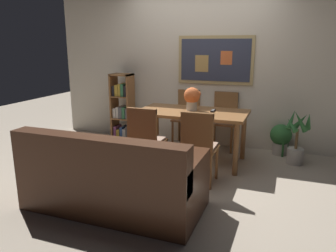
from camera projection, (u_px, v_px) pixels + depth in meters
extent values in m
plane|color=tan|center=(171.00, 170.00, 4.43)|extent=(12.00, 12.00, 0.00)
cube|color=beige|center=(201.00, 66.00, 5.40)|extent=(5.20, 0.10, 2.60)
cube|color=tan|center=(215.00, 60.00, 5.23)|extent=(1.22, 0.02, 0.76)
cube|color=#33384C|center=(215.00, 60.00, 5.22)|extent=(1.12, 0.01, 0.66)
cube|color=tan|center=(202.00, 64.00, 5.30)|extent=(0.22, 0.00, 0.27)
cube|color=#D86633|center=(226.00, 58.00, 5.14)|extent=(0.18, 0.00, 0.21)
cube|color=brown|center=(192.00, 112.00, 4.63)|extent=(1.54, 0.83, 0.04)
cylinder|color=brown|center=(138.00, 139.00, 4.65)|extent=(0.07, 0.07, 0.70)
cylinder|color=brown|center=(236.00, 149.00, 4.18)|extent=(0.07, 0.07, 0.70)
cylinder|color=brown|center=(157.00, 128.00, 5.26)|extent=(0.07, 0.07, 0.70)
cylinder|color=brown|center=(243.00, 136.00, 4.79)|extent=(0.07, 0.07, 0.70)
cube|color=brown|center=(200.00, 148.00, 3.95)|extent=(0.40, 0.40, 0.03)
cube|color=#997A66|center=(201.00, 146.00, 3.95)|extent=(0.36, 0.36, 0.03)
cylinder|color=brown|center=(183.00, 169.00, 3.91)|extent=(0.04, 0.04, 0.42)
cylinder|color=brown|center=(210.00, 172.00, 3.79)|extent=(0.04, 0.04, 0.42)
cylinder|color=brown|center=(191.00, 159.00, 4.22)|extent=(0.04, 0.04, 0.42)
cylinder|color=brown|center=(217.00, 163.00, 4.10)|extent=(0.04, 0.04, 0.42)
cube|color=brown|center=(197.00, 132.00, 3.73)|extent=(0.38, 0.04, 0.46)
cube|color=brown|center=(197.00, 115.00, 3.68)|extent=(0.38, 0.05, 0.06)
cube|color=brown|center=(148.00, 142.00, 4.20)|extent=(0.40, 0.40, 0.03)
cube|color=#997A66|center=(148.00, 140.00, 4.19)|extent=(0.36, 0.36, 0.03)
cylinder|color=brown|center=(131.00, 161.00, 4.16)|extent=(0.04, 0.04, 0.42)
cylinder|color=brown|center=(156.00, 165.00, 4.04)|extent=(0.04, 0.04, 0.42)
cylinder|color=brown|center=(142.00, 153.00, 4.46)|extent=(0.04, 0.04, 0.42)
cylinder|color=brown|center=(165.00, 156.00, 4.35)|extent=(0.04, 0.04, 0.42)
cube|color=brown|center=(142.00, 127.00, 3.97)|extent=(0.38, 0.04, 0.46)
cube|color=brown|center=(142.00, 111.00, 3.93)|extent=(0.38, 0.05, 0.06)
cube|color=brown|center=(186.00, 119.00, 5.45)|extent=(0.40, 0.40, 0.03)
cube|color=#997A66|center=(186.00, 118.00, 5.45)|extent=(0.36, 0.36, 0.03)
cylinder|color=brown|center=(198.00, 131.00, 5.61)|extent=(0.04, 0.04, 0.42)
cylinder|color=brown|center=(179.00, 129.00, 5.72)|extent=(0.04, 0.04, 0.42)
cylinder|color=brown|center=(192.00, 136.00, 5.30)|extent=(0.04, 0.04, 0.42)
cylinder|color=brown|center=(173.00, 134.00, 5.41)|extent=(0.04, 0.04, 0.42)
cube|color=brown|center=(189.00, 103.00, 5.56)|extent=(0.38, 0.04, 0.46)
cube|color=brown|center=(189.00, 92.00, 5.51)|extent=(0.38, 0.05, 0.06)
cube|color=brown|center=(223.00, 123.00, 5.22)|extent=(0.40, 0.40, 0.03)
cube|color=#997A66|center=(223.00, 121.00, 5.21)|extent=(0.36, 0.36, 0.03)
cylinder|color=brown|center=(235.00, 135.00, 5.37)|extent=(0.04, 0.04, 0.42)
cylinder|color=brown|center=(215.00, 133.00, 5.48)|extent=(0.04, 0.04, 0.42)
cylinder|color=brown|center=(231.00, 140.00, 5.06)|extent=(0.04, 0.04, 0.42)
cylinder|color=brown|center=(210.00, 138.00, 5.17)|extent=(0.04, 0.04, 0.42)
cube|color=brown|center=(226.00, 106.00, 5.32)|extent=(0.38, 0.04, 0.46)
cube|color=brown|center=(226.00, 94.00, 5.27)|extent=(0.38, 0.05, 0.06)
cube|color=#472819|center=(115.00, 188.00, 3.41)|extent=(1.80, 0.84, 0.40)
cube|color=#472819|center=(96.00, 160.00, 3.01)|extent=(1.80, 0.20, 0.44)
cube|color=#472819|center=(50.00, 151.00, 3.61)|extent=(0.18, 0.80, 0.22)
cube|color=#472819|center=(191.00, 171.00, 3.06)|extent=(0.18, 0.80, 0.22)
cube|color=maroon|center=(66.00, 156.00, 3.31)|extent=(0.32, 0.16, 0.33)
cube|color=#334C72|center=(105.00, 161.00, 3.16)|extent=(0.32, 0.16, 0.33)
cube|color=brown|center=(114.00, 107.00, 5.79)|extent=(0.03, 0.28, 1.16)
cube|color=brown|center=(131.00, 108.00, 5.68)|extent=(0.03, 0.28, 1.16)
cube|color=brown|center=(124.00, 138.00, 5.87)|extent=(0.36, 0.28, 0.03)
cube|color=brown|center=(121.00, 75.00, 5.60)|extent=(0.36, 0.28, 0.03)
cube|color=brown|center=(123.00, 118.00, 5.78)|extent=(0.30, 0.28, 0.02)
cube|color=brown|center=(122.00, 96.00, 5.69)|extent=(0.30, 0.28, 0.02)
cube|color=#7F3F72|center=(118.00, 131.00, 5.88)|extent=(0.05, 0.22, 0.21)
cube|color=gold|center=(121.00, 133.00, 5.87)|extent=(0.06, 0.22, 0.16)
cube|color=#2D4C8C|center=(124.00, 132.00, 5.84)|extent=(0.05, 0.22, 0.21)
cube|color=beige|center=(127.00, 133.00, 5.82)|extent=(0.06, 0.22, 0.18)
cube|color=#595960|center=(130.00, 132.00, 5.80)|extent=(0.05, 0.22, 0.23)
cube|color=beige|center=(117.00, 112.00, 5.80)|extent=(0.05, 0.22, 0.17)
cube|color=beige|center=(120.00, 112.00, 5.77)|extent=(0.05, 0.22, 0.20)
cube|color=#595960|center=(123.00, 112.00, 5.75)|extent=(0.06, 0.22, 0.20)
cube|color=#337247|center=(126.00, 112.00, 5.73)|extent=(0.06, 0.22, 0.20)
cube|color=#595960|center=(129.00, 113.00, 5.71)|extent=(0.06, 0.22, 0.19)
cube|color=black|center=(116.00, 90.00, 5.70)|extent=(0.05, 0.22, 0.17)
cube|color=gold|center=(119.00, 90.00, 5.68)|extent=(0.06, 0.22, 0.19)
cube|color=gold|center=(122.00, 90.00, 5.66)|extent=(0.04, 0.22, 0.21)
cube|color=#337247|center=(125.00, 90.00, 5.64)|extent=(0.05, 0.22, 0.21)
cube|color=black|center=(128.00, 91.00, 5.62)|extent=(0.05, 0.22, 0.18)
cylinder|color=#B2ADA3|center=(280.00, 148.00, 5.05)|extent=(0.22, 0.22, 0.18)
cylinder|color=#332319|center=(280.00, 143.00, 5.04)|extent=(0.20, 0.20, 0.02)
sphere|color=#2D6B33|center=(281.00, 135.00, 5.00)|extent=(0.32, 0.32, 0.32)
cylinder|color=#2D6B33|center=(283.00, 152.00, 4.93)|extent=(0.03, 0.03, 0.28)
cylinder|color=#2D6B33|center=(287.00, 148.00, 5.08)|extent=(0.03, 0.03, 0.26)
cylinder|color=#B2ADA3|center=(295.00, 156.00, 4.65)|extent=(0.22, 0.22, 0.22)
cylinder|color=#332319|center=(296.00, 149.00, 4.63)|extent=(0.20, 0.20, 0.02)
cylinder|color=brown|center=(297.00, 139.00, 4.59)|extent=(0.04, 0.04, 0.28)
cone|color=#2D6B33|center=(309.00, 121.00, 4.48)|extent=(0.09, 0.28, 0.30)
cone|color=#2D6B33|center=(301.00, 121.00, 4.59)|extent=(0.23, 0.15, 0.25)
cone|color=#2D6B33|center=(292.00, 119.00, 4.59)|extent=(0.17, 0.24, 0.29)
cone|color=#2D6B33|center=(292.00, 125.00, 4.51)|extent=(0.20, 0.23, 0.20)
cone|color=#2D6B33|center=(300.00, 121.00, 4.43)|extent=(0.24, 0.13, 0.31)
cylinder|color=beige|center=(192.00, 106.00, 4.67)|extent=(0.15, 0.15, 0.13)
sphere|color=#D86633|center=(192.00, 95.00, 4.64)|extent=(0.23, 0.23, 0.23)
sphere|color=#D86633|center=(190.00, 95.00, 4.73)|extent=(0.05, 0.05, 0.05)
sphere|color=#D86633|center=(194.00, 96.00, 4.55)|extent=(0.06, 0.06, 0.06)
sphere|color=#D86633|center=(198.00, 94.00, 4.63)|extent=(0.07, 0.07, 0.07)
cube|color=black|center=(213.00, 111.00, 4.60)|extent=(0.05, 0.16, 0.02)
cube|color=gray|center=(213.00, 110.00, 4.59)|extent=(0.03, 0.10, 0.00)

